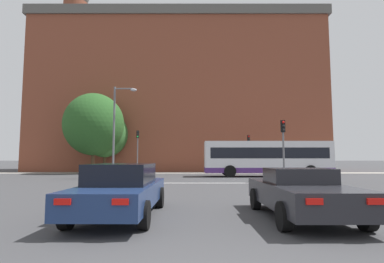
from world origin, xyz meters
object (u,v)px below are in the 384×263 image
Objects in this scene: traffic_light_near_right at (284,140)px; car_roadster_right at (301,193)px; pedestrian_waiting at (222,164)px; bus_crossing_lead at (267,158)px; traffic_light_far_right at (249,147)px; car_saloon_left at (122,189)px; street_lamp_junction at (118,122)px; traffic_light_far_left at (138,145)px.

car_roadster_right is at bearing -105.13° from traffic_light_near_right.
traffic_light_near_right is 12.90m from pedestrian_waiting.
bus_crossing_lead is 6.89m from pedestrian_waiting.
traffic_light_near_right is at bearing -2.22° from pedestrian_waiting.
traffic_light_far_right is 3.38m from pedestrian_waiting.
car_saloon_left is at bearing 176.89° from car_roadster_right.
bus_crossing_lead is 2.65× the size of traffic_light_far_right.
pedestrian_waiting is at bearing 43.51° from street_lamp_junction.
street_lamp_junction is (-12.33, -2.56, 2.78)m from bus_crossing_lead.
bus_crossing_lead is 13.53m from traffic_light_far_left.
traffic_light_far_left is 2.63× the size of pedestrian_waiting.
bus_crossing_lead reaches higher than car_roadster_right.
traffic_light_far_right is at bearing 3.56° from bus_crossing_lead.
street_lamp_junction is (-3.97, 15.24, 3.67)m from car_saloon_left.
car_saloon_left is 24.37m from pedestrian_waiting.
traffic_light_far_right is (-0.38, 6.03, 1.12)m from bus_crossing_lead.
car_saloon_left is at bearing -80.63° from traffic_light_far_left.
pedestrian_waiting is (5.08, 23.83, 0.28)m from car_saloon_left.
traffic_light_near_right is 2.37× the size of pedestrian_waiting.
bus_crossing_lead is 6.55m from traffic_light_near_right.
traffic_light_near_right is 1.01× the size of traffic_light_far_right.
traffic_light_near_right reaches higher than traffic_light_far_right.
traffic_light_far_left is at bearing 99.79° from car_saloon_left.
traffic_light_far_right is at bearing 35.70° from street_lamp_junction.
traffic_light_far_left is 0.62× the size of street_lamp_junction.
bus_crossing_lead is at bearing -86.44° from traffic_light_far_right.
car_saloon_left is 1.08× the size of car_roadster_right.
pedestrian_waiting is (9.05, 8.59, -3.39)m from street_lamp_junction.
pedestrian_waiting reaches higher than car_roadster_right.
car_roadster_right is at bearing -15.70° from pedestrian_waiting.
traffic_light_far_left is (-11.85, -0.42, 0.28)m from traffic_light_far_right.
traffic_light_far_left is (-11.76, 12.05, 0.27)m from traffic_light_near_right.
car_roadster_right is at bearing -69.94° from traffic_light_far_left.
pedestrian_waiting is (8.95, 0.42, -2.01)m from traffic_light_far_left.
car_roadster_right is 24.06m from pedestrian_waiting.
traffic_light_far_left is 8.29m from street_lamp_junction.
street_lamp_junction reaches higher than traffic_light_far_right.
street_lamp_junction is 12.94m from pedestrian_waiting.
traffic_light_far_left reaches higher than pedestrian_waiting.
bus_crossing_lead reaches higher than pedestrian_waiting.
street_lamp_junction reaches higher than pedestrian_waiting.
traffic_light_far_right is 0.56× the size of street_lamp_junction.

